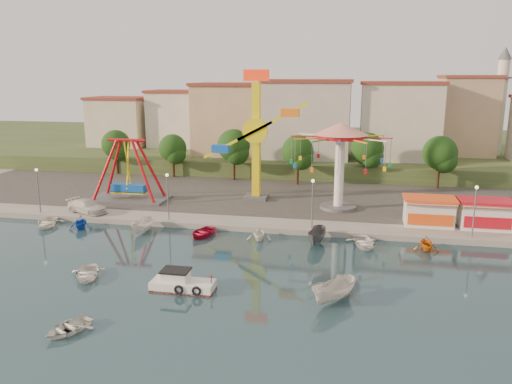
% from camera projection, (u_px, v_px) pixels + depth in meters
% --- Properties ---
extents(ground, '(200.00, 200.00, 0.00)m').
position_uv_depth(ground, '(204.00, 274.00, 42.11)').
color(ground, '#122732').
rests_on(ground, ground).
extents(quay_deck, '(200.00, 100.00, 0.60)m').
position_uv_depth(quay_deck, '(293.00, 157.00, 101.28)').
color(quay_deck, '#9E998E').
rests_on(quay_deck, ground).
extents(asphalt_pad, '(90.00, 28.00, 0.01)m').
position_uv_depth(asphalt_pad, '(265.00, 190.00, 70.64)').
color(asphalt_pad, '#4C4944').
rests_on(asphalt_pad, quay_deck).
extents(hill_terrace, '(200.00, 60.00, 3.00)m').
position_uv_depth(hill_terrace, '(296.00, 147.00, 105.78)').
color(hill_terrace, '#384C26').
rests_on(hill_terrace, ground).
extents(pirate_ship_ride, '(10.00, 5.00, 8.00)m').
position_uv_depth(pirate_ship_ride, '(128.00, 171.00, 63.94)').
color(pirate_ship_ride, '#59595E').
rests_on(pirate_ship_ride, quay_deck).
extents(kamikaze_tower, '(9.00, 3.10, 16.50)m').
position_uv_depth(kamikaze_tower, '(259.00, 140.00, 63.22)').
color(kamikaze_tower, '#59595E').
rests_on(kamikaze_tower, quay_deck).
extents(wave_swinger, '(11.60, 11.60, 10.40)m').
position_uv_depth(wave_swinger, '(340.00, 146.00, 58.83)').
color(wave_swinger, '#59595E').
rests_on(wave_swinger, quay_deck).
extents(booth_left, '(5.40, 3.78, 3.08)m').
position_uv_depth(booth_left, '(429.00, 211.00, 53.57)').
color(booth_left, white).
rests_on(booth_left, quay_deck).
extents(booth_mid, '(5.40, 3.78, 3.08)m').
position_uv_depth(booth_mid, '(484.00, 214.00, 52.52)').
color(booth_mid, white).
rests_on(booth_mid, quay_deck).
extents(lamp_post_0, '(0.14, 0.14, 5.00)m').
position_uv_depth(lamp_post_0, '(39.00, 192.00, 58.33)').
color(lamp_post_0, '#59595E').
rests_on(lamp_post_0, quay_deck).
extents(lamp_post_1, '(0.14, 0.14, 5.00)m').
position_uv_depth(lamp_post_1, '(168.00, 198.00, 55.33)').
color(lamp_post_1, '#59595E').
rests_on(lamp_post_1, quay_deck).
extents(lamp_post_2, '(0.14, 0.14, 5.00)m').
position_uv_depth(lamp_post_2, '(312.00, 205.00, 52.32)').
color(lamp_post_2, '#59595E').
rests_on(lamp_post_2, quay_deck).
extents(lamp_post_3, '(0.14, 0.14, 5.00)m').
position_uv_depth(lamp_post_3, '(474.00, 213.00, 49.32)').
color(lamp_post_3, '#59595E').
rests_on(lamp_post_3, quay_deck).
extents(tree_0, '(4.60, 4.60, 7.19)m').
position_uv_depth(tree_0, '(116.00, 144.00, 81.08)').
color(tree_0, '#382314').
rests_on(tree_0, quay_deck).
extents(tree_1, '(4.35, 4.35, 6.80)m').
position_uv_depth(tree_1, '(173.00, 148.00, 78.56)').
color(tree_1, '#382314').
rests_on(tree_1, quay_deck).
extents(tree_2, '(5.02, 5.02, 7.85)m').
position_uv_depth(tree_2, '(234.00, 146.00, 76.10)').
color(tree_2, '#382314').
rests_on(tree_2, quay_deck).
extents(tree_3, '(4.68, 4.68, 7.32)m').
position_uv_depth(tree_3, '(298.00, 151.00, 72.93)').
color(tree_3, '#382314').
rests_on(tree_3, quay_deck).
extents(tree_4, '(4.86, 4.86, 7.60)m').
position_uv_depth(tree_4, '(367.00, 149.00, 73.86)').
color(tree_4, '#382314').
rests_on(tree_4, quay_deck).
extents(tree_5, '(4.83, 4.83, 7.54)m').
position_uv_depth(tree_5, '(440.00, 153.00, 70.26)').
color(tree_5, '#382314').
rests_on(tree_5, quay_deck).
extents(building_0, '(9.26, 9.53, 11.87)m').
position_uv_depth(building_0, '(100.00, 118.00, 90.36)').
color(building_0, beige).
rests_on(building_0, hill_terrace).
extents(building_1, '(12.33, 9.01, 8.63)m').
position_uv_depth(building_1, '(174.00, 125.00, 93.55)').
color(building_1, silver).
rests_on(building_1, hill_terrace).
extents(building_2, '(11.95, 9.28, 11.23)m').
position_uv_depth(building_2, '(243.00, 119.00, 91.33)').
color(building_2, tan).
rests_on(building_2, hill_terrace).
extents(building_3, '(12.59, 10.50, 9.20)m').
position_uv_depth(building_3, '(317.00, 128.00, 85.96)').
color(building_3, beige).
rests_on(building_3, hill_terrace).
extents(building_4, '(10.75, 9.23, 9.24)m').
position_uv_depth(building_4, '(396.00, 127.00, 86.67)').
color(building_4, beige).
rests_on(building_4, hill_terrace).
extents(building_5, '(12.77, 10.96, 11.21)m').
position_uv_depth(building_5, '(480.00, 124.00, 82.16)').
color(building_5, tan).
rests_on(building_5, hill_terrace).
extents(minaret, '(2.80, 2.80, 18.00)m').
position_uv_depth(minaret, '(500.00, 99.00, 84.09)').
color(minaret, silver).
rests_on(minaret, hill_terrace).
extents(cabin_motorboat, '(4.98, 2.05, 1.75)m').
position_uv_depth(cabin_motorboat, '(181.00, 284.00, 38.94)').
color(cabin_motorboat, white).
rests_on(cabin_motorboat, ground).
extents(rowboat_a, '(4.04, 4.63, 0.80)m').
position_uv_depth(rowboat_a, '(87.00, 273.00, 41.24)').
color(rowboat_a, white).
rests_on(rowboat_a, ground).
extents(rowboat_b, '(3.52, 4.00, 0.69)m').
position_uv_depth(rowboat_b, '(68.00, 327.00, 32.49)').
color(rowboat_b, white).
rests_on(rowboat_b, ground).
extents(skiff, '(4.07, 4.62, 1.74)m').
position_uv_depth(skiff, '(334.00, 291.00, 36.69)').
color(skiff, silver).
rests_on(skiff, ground).
extents(van, '(5.68, 3.80, 1.53)m').
position_uv_depth(van, '(87.00, 206.00, 58.65)').
color(van, silver).
rests_on(van, quay_deck).
extents(moored_boat_0, '(3.88, 4.70, 0.85)m').
position_uv_depth(moored_boat_0, '(47.00, 223.00, 55.35)').
color(moored_boat_0, white).
rests_on(moored_boat_0, ground).
extents(moored_boat_1, '(3.11, 3.38, 1.49)m').
position_uv_depth(moored_boat_1, '(80.00, 222.00, 54.50)').
color(moored_boat_1, blue).
rests_on(moored_boat_1, ground).
extents(moored_boat_2, '(1.92, 4.00, 1.49)m').
position_uv_depth(moored_boat_2, '(143.00, 226.00, 53.13)').
color(moored_boat_2, silver).
rests_on(moored_boat_2, ground).
extents(moored_boat_3, '(3.52, 4.39, 0.81)m').
position_uv_depth(moored_boat_3, '(202.00, 232.00, 51.97)').
color(moored_boat_3, '#B10E2E').
rests_on(moored_boat_3, ground).
extents(moored_boat_4, '(2.86, 3.20, 1.52)m').
position_uv_depth(moored_boat_4, '(259.00, 233.00, 50.75)').
color(moored_boat_4, white).
rests_on(moored_boat_4, ground).
extents(moored_boat_5, '(2.08, 4.24, 1.57)m').
position_uv_depth(moored_boat_5, '(317.00, 236.00, 49.64)').
color(moored_boat_5, '#4F5054').
rests_on(moored_boat_5, ground).
extents(moored_boat_6, '(3.85, 4.78, 0.88)m').
position_uv_depth(moored_boat_6, '(364.00, 242.00, 48.86)').
color(moored_boat_6, white).
rests_on(moored_boat_6, ground).
extents(moored_boat_7, '(2.60, 2.94, 1.45)m').
position_uv_depth(moored_boat_7, '(426.00, 243.00, 47.70)').
color(moored_boat_7, orange).
rests_on(moored_boat_7, ground).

